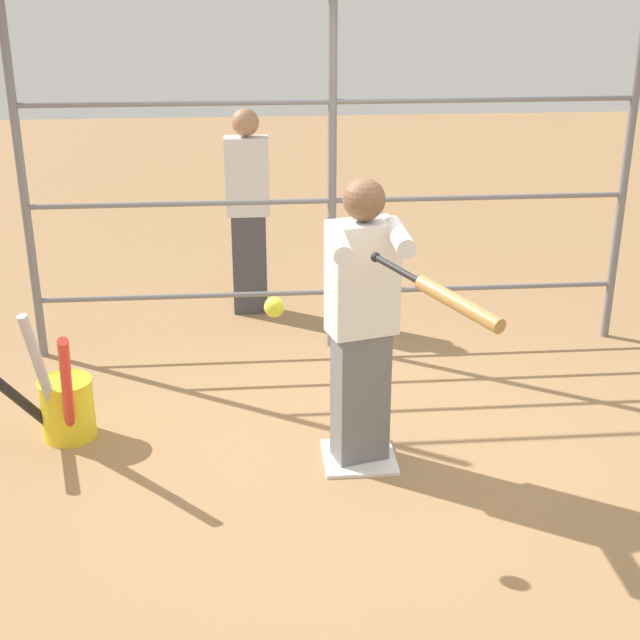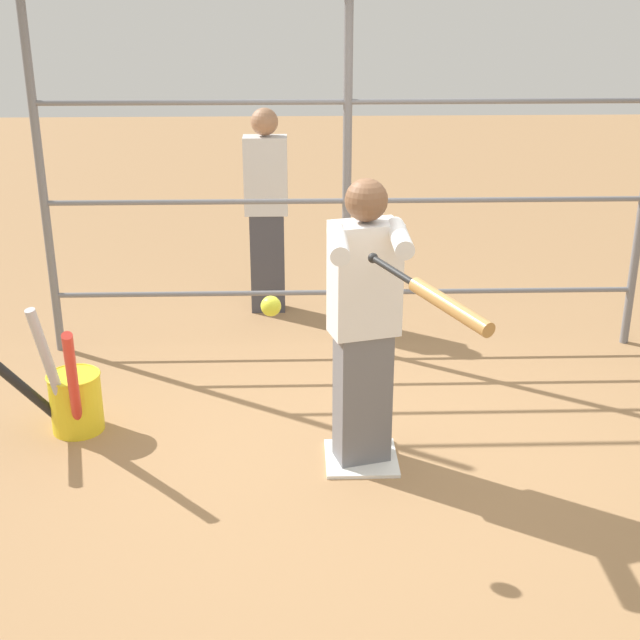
% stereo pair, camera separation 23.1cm
% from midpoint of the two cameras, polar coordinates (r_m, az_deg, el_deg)
% --- Properties ---
extents(ground_plane, '(24.00, 24.00, 0.00)m').
position_cam_midpoint_polar(ground_plane, '(5.05, 1.20, -8.87)').
color(ground_plane, '#9E754C').
extents(home_plate, '(0.40, 0.40, 0.02)m').
position_cam_midpoint_polar(home_plate, '(5.05, 1.20, -8.78)').
color(home_plate, white).
rests_on(home_plate, ground).
extents(fence_backstop, '(4.15, 0.06, 2.81)m').
position_cam_midpoint_polar(fence_backstop, '(6.05, -0.32, 10.69)').
color(fence_backstop, slate).
rests_on(fence_backstop, ground).
extents(batter, '(0.40, 0.61, 1.60)m').
position_cam_midpoint_polar(batter, '(4.65, 1.30, 0.19)').
color(batter, slate).
rests_on(batter, ground).
extents(baseball_bat_swinging, '(0.45, 0.75, 0.13)m').
position_cam_midpoint_polar(baseball_bat_swinging, '(3.76, 6.40, 1.45)').
color(baseball_bat_swinging, black).
extents(softball_in_flight, '(0.10, 0.10, 0.10)m').
position_cam_midpoint_polar(softball_in_flight, '(4.13, -4.55, 0.82)').
color(softball_in_flight, yellow).
extents(bat_bucket, '(0.73, 0.67, 0.86)m').
position_cam_midpoint_polar(bat_bucket, '(5.37, -17.38, -5.14)').
color(bat_bucket, yellow).
rests_on(bat_bucket, ground).
extents(bystander_behind_fence, '(0.33, 0.20, 1.59)m').
position_cam_midpoint_polar(bystander_behind_fence, '(6.89, -5.60, 7.04)').
color(bystander_behind_fence, '#3F3F47').
rests_on(bystander_behind_fence, ground).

